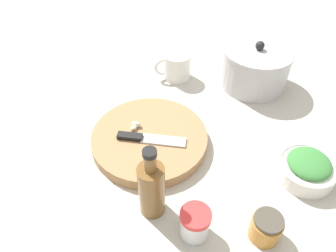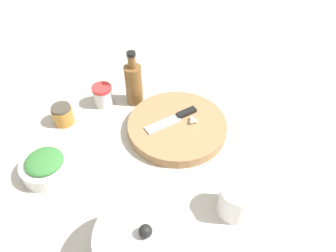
% 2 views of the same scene
% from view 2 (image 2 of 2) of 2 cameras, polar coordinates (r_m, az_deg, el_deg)
% --- Properties ---
extents(ground_plane, '(5.00, 5.00, 0.00)m').
position_cam_2_polar(ground_plane, '(1.00, -1.72, -4.35)').
color(ground_plane, '#B2ADA3').
extents(cutting_board, '(0.32, 0.32, 0.03)m').
position_cam_2_polar(cutting_board, '(1.05, 1.59, -0.10)').
color(cutting_board, '#9E754C').
rests_on(cutting_board, ground_plane).
extents(chef_knife, '(0.16, 0.15, 0.01)m').
position_cam_2_polar(chef_knife, '(1.05, 1.07, 1.36)').
color(chef_knife, black).
rests_on(chef_knife, cutting_board).
extents(garlic_cloves, '(0.03, 0.04, 0.02)m').
position_cam_2_polar(garlic_cloves, '(1.04, 4.33, 0.98)').
color(garlic_cloves, '#E0EBC5').
rests_on(garlic_cloves, cutting_board).
extents(herb_bowl, '(0.14, 0.14, 0.07)m').
position_cam_2_polar(herb_bowl, '(0.99, -20.50, -6.47)').
color(herb_bowl, silver).
rests_on(herb_bowl, ground_plane).
extents(spice_jar, '(0.07, 0.07, 0.07)m').
position_cam_2_polar(spice_jar, '(1.16, -11.29, 5.26)').
color(spice_jar, silver).
rests_on(spice_jar, ground_plane).
extents(coffee_mug, '(0.09, 0.12, 0.09)m').
position_cam_2_polar(coffee_mug, '(0.86, 11.87, -12.41)').
color(coffee_mug, silver).
rests_on(coffee_mug, ground_plane).
extents(honey_jar, '(0.07, 0.07, 0.07)m').
position_cam_2_polar(honey_jar, '(1.12, -17.86, 1.89)').
color(honey_jar, '#BC7A2D').
rests_on(honey_jar, ground_plane).
extents(oil_bottle, '(0.06, 0.06, 0.20)m').
position_cam_2_polar(oil_bottle, '(1.13, -6.00, 7.45)').
color(oil_bottle, brown).
rests_on(oil_bottle, ground_plane).
extents(stock_pot, '(0.22, 0.22, 0.16)m').
position_cam_2_polar(stock_pot, '(0.76, -3.65, -20.52)').
color(stock_pot, '#B2B2B7').
rests_on(stock_pot, ground_plane).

